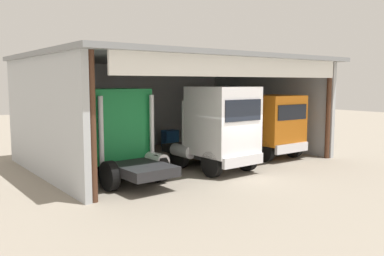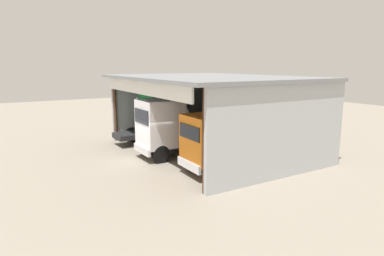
% 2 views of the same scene
% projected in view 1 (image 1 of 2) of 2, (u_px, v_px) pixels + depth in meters
% --- Properties ---
extents(ground_plane, '(80.00, 80.00, 0.00)m').
position_uv_depth(ground_plane, '(239.00, 176.00, 16.80)').
color(ground_plane, gray).
rests_on(ground_plane, ground).
extents(workshop_shed, '(13.79, 10.02, 5.09)m').
position_uv_depth(workshop_shed, '(166.00, 89.00, 20.74)').
color(workshop_shed, '#ADB2B7').
rests_on(workshop_shed, ground).
extents(truck_green_right_bay, '(2.64, 4.81, 3.62)m').
position_uv_depth(truck_green_right_bay, '(115.00, 132.00, 16.12)').
color(truck_green_right_bay, '#197F3D').
rests_on(truck_green_right_bay, ground).
extents(truck_white_center_bay, '(2.54, 4.77, 3.69)m').
position_uv_depth(truck_white_center_bay, '(218.00, 127.00, 17.50)').
color(truck_white_center_bay, white).
rests_on(truck_white_center_bay, ground).
extents(truck_orange_center_left_bay, '(2.57, 4.89, 3.23)m').
position_uv_depth(truck_orange_center_left_bay, '(269.00, 125.00, 20.79)').
color(truck_orange_center_left_bay, orange).
rests_on(truck_orange_center_left_bay, ground).
extents(oil_drum, '(0.58, 0.58, 0.93)m').
position_uv_depth(oil_drum, '(169.00, 138.00, 24.68)').
color(oil_drum, '#197233').
rests_on(oil_drum, ground).
extents(tool_cart, '(0.90, 0.60, 1.00)m').
position_uv_depth(tool_cart, '(170.00, 138.00, 24.39)').
color(tool_cart, '#1E59A5').
rests_on(tool_cart, ground).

